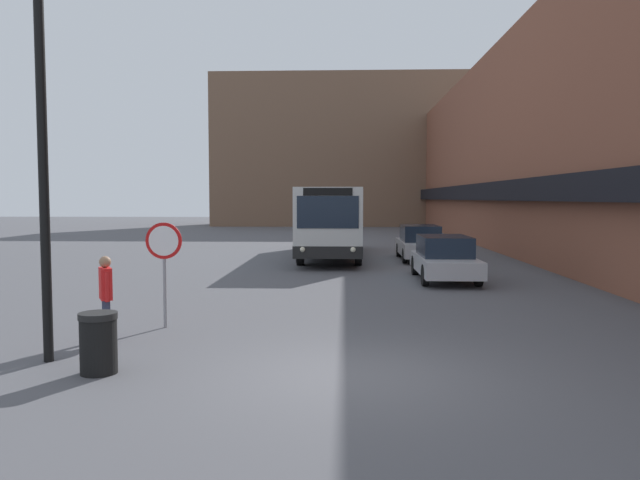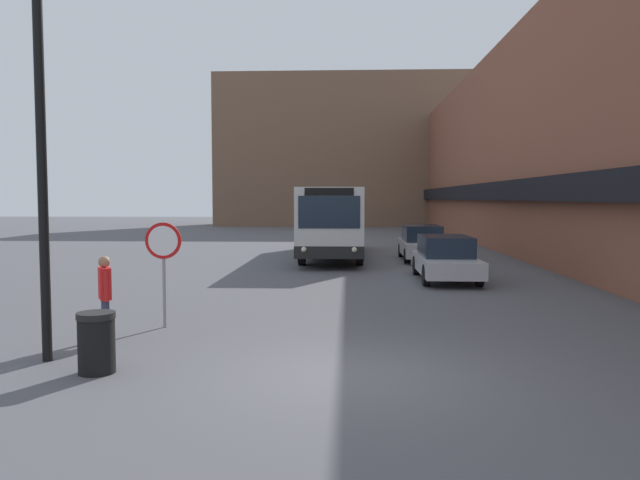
% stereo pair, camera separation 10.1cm
% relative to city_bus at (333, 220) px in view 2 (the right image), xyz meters
% --- Properties ---
extents(ground_plane, '(160.00, 160.00, 0.00)m').
position_rel_city_bus_xyz_m(ground_plane, '(0.72, -19.31, -1.71)').
color(ground_plane, '#515156').
extents(building_row_right, '(5.50, 60.00, 10.54)m').
position_rel_city_bus_xyz_m(building_row_right, '(10.70, 4.69, 3.54)').
color(building_row_right, brown).
rests_on(building_row_right, ground_plane).
extents(building_backdrop_far, '(26.00, 8.00, 14.61)m').
position_rel_city_bus_xyz_m(building_backdrop_far, '(0.72, 34.19, 5.59)').
color(building_backdrop_far, brown).
rests_on(building_backdrop_far, ground_plane).
extents(city_bus, '(2.63, 11.80, 3.12)m').
position_rel_city_bus_xyz_m(city_bus, '(0.00, 0.00, 0.00)').
color(city_bus, silver).
rests_on(city_bus, ground_plane).
extents(parked_car_front, '(1.82, 4.64, 1.46)m').
position_rel_city_bus_xyz_m(parked_car_front, '(3.92, -8.01, -0.98)').
color(parked_car_front, '#B7B7BC').
rests_on(parked_car_front, ground_plane).
extents(parked_car_middle, '(1.79, 4.73, 1.52)m').
position_rel_city_bus_xyz_m(parked_car_middle, '(3.92, -1.29, -0.96)').
color(parked_car_middle, '#B7B7BC').
rests_on(parked_car_middle, ground_plane).
extents(stop_sign, '(0.76, 0.08, 2.20)m').
position_rel_city_bus_xyz_m(stop_sign, '(-3.13, -15.93, -0.12)').
color(stop_sign, gray).
rests_on(stop_sign, ground_plane).
extents(street_lamp, '(1.46, 0.36, 7.04)m').
position_rel_city_bus_xyz_m(street_lamp, '(-4.02, -18.68, 2.59)').
color(street_lamp, black).
rests_on(street_lamp, ground_plane).
extents(pedestrian, '(0.38, 0.48, 1.62)m').
position_rel_city_bus_xyz_m(pedestrian, '(-3.88, -17.19, -0.74)').
color(pedestrian, '#333851').
rests_on(pedestrian, ground_plane).
extents(trash_bin, '(0.59, 0.59, 0.95)m').
position_rel_city_bus_xyz_m(trash_bin, '(-3.17, -19.35, -1.23)').
color(trash_bin, black).
rests_on(trash_bin, ground_plane).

